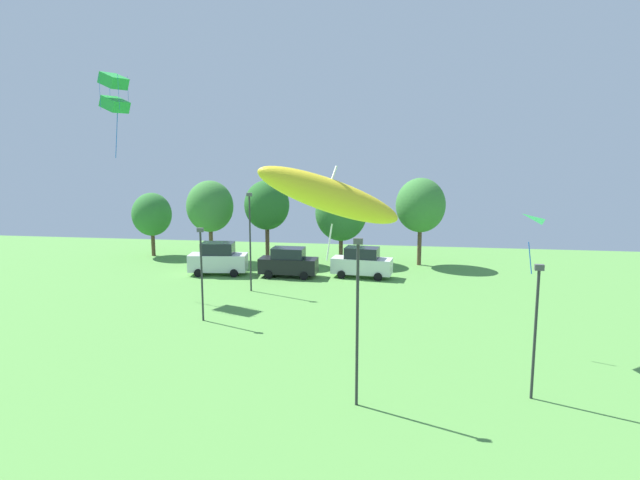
{
  "coord_description": "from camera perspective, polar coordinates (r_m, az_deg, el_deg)",
  "views": [
    {
      "loc": [
        0.99,
        0.81,
        10.32
      ],
      "look_at": [
        -1.19,
        15.31,
        7.88
      ],
      "focal_mm": 32.0,
      "sensor_mm": 36.0,
      "label": 1
    }
  ],
  "objects": [
    {
      "name": "parked_car_second_from_left",
      "position": [
        45.32,
        -3.18,
        -2.26
      ],
      "size": [
        4.6,
        2.08,
        2.35
      ],
      "rotation": [
        0.0,
        0.0,
        -0.02
      ],
      "color": "black",
      "rests_on": "ground"
    },
    {
      "name": "kite_flying_5",
      "position": [
        18.3,
        0.96,
        4.46
      ],
      "size": [
        5.01,
        2.54,
        3.44
      ],
      "color": "yellow"
    },
    {
      "name": "treeline_tree_2",
      "position": [
        50.36,
        -5.34,
        3.48
      ],
      "size": [
        3.96,
        3.96,
        7.34
      ],
      "color": "brown",
      "rests_on": "ground"
    },
    {
      "name": "kite_flying_0",
      "position": [
        30.16,
        19.49,
        1.24
      ],
      "size": [
        1.5,
        1.86,
        2.65
      ],
      "color": "green"
    },
    {
      "name": "light_post_2",
      "position": [
        22.57,
        3.76,
        -7.35
      ],
      "size": [
        0.36,
        0.2,
        6.81
      ],
      "color": "#2D2D33",
      "rests_on": "ground"
    },
    {
      "name": "treeline_tree_3",
      "position": [
        50.42,
        2.12,
        2.74
      ],
      "size": [
        4.57,
        4.57,
        6.99
      ],
      "color": "brown",
      "rests_on": "ground"
    },
    {
      "name": "parked_car_leftmost",
      "position": [
        46.77,
        -10.16,
        -1.88
      ],
      "size": [
        4.81,
        2.49,
        2.63
      ],
      "rotation": [
        0.0,
        0.0,
        0.12
      ],
      "color": "silver",
      "rests_on": "ground"
    },
    {
      "name": "light_post_3",
      "position": [
        24.85,
        20.77,
        -7.8
      ],
      "size": [
        0.36,
        0.2,
        5.65
      ],
      "color": "#2D2D33",
      "rests_on": "ground"
    },
    {
      "name": "parked_car_third_from_left",
      "position": [
        45.18,
        4.2,
        -2.27
      ],
      "size": [
        4.88,
        2.36,
        2.41
      ],
      "rotation": [
        0.0,
        0.0,
        -0.12
      ],
      "color": "silver",
      "rests_on": "ground"
    },
    {
      "name": "light_post_1",
      "position": [
        40.61,
        -7.01,
        0.31
      ],
      "size": [
        0.36,
        0.2,
        7.06
      ],
      "color": "#2D2D33",
      "rests_on": "ground"
    },
    {
      "name": "treeline_tree_0",
      "position": [
        55.78,
        -16.47,
        2.47
      ],
      "size": [
        3.67,
        3.67,
        5.98
      ],
      "color": "brown",
      "rests_on": "ground"
    },
    {
      "name": "light_post_0",
      "position": [
        34.27,
        -11.77,
        -2.79
      ],
      "size": [
        0.36,
        0.2,
        5.59
      ],
      "color": "#2D2D33",
      "rests_on": "ground"
    },
    {
      "name": "kite_flying_7",
      "position": [
        43.28,
        -19.89,
        13.68
      ],
      "size": [
        2.04,
        1.94,
        5.9
      ],
      "color": "green"
    },
    {
      "name": "treeline_tree_1",
      "position": [
        51.8,
        -10.95,
        3.31
      ],
      "size": [
        4.17,
        4.17,
        7.27
      ],
      "color": "brown",
      "rests_on": "ground"
    },
    {
      "name": "treeline_tree_4",
      "position": [
        49.92,
        10.03,
        3.43
      ],
      "size": [
        4.26,
        4.26,
        7.6
      ],
      "color": "brown",
      "rests_on": "ground"
    }
  ]
}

